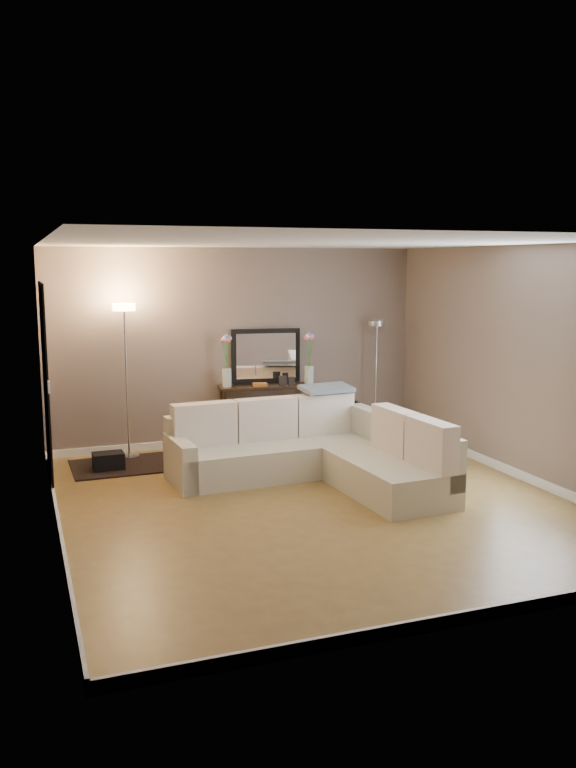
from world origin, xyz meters
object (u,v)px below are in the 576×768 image
object	(u,v)px
console_table	(263,412)
sectional_sofa	(315,452)
floor_lamp_unlit	(376,355)
floor_lamp_lit	(125,350)

from	to	relation	value
console_table	sectional_sofa	bearing A→B (deg)	-88.40
sectional_sofa	floor_lamp_unlit	size ratio (longest dim) A/B	1.58
console_table	floor_lamp_lit	distance (m)	1.99
floor_lamp_lit	floor_lamp_unlit	size ratio (longest dim) A/B	1.18
floor_lamp_lit	floor_lamp_unlit	distance (m)	3.42
sectional_sofa	floor_lamp_lit	size ratio (longest dim) A/B	1.34
floor_lamp_lit	floor_lamp_unlit	bearing A→B (deg)	0.25
sectional_sofa	console_table	size ratio (longest dim) A/B	1.91
console_table	floor_lamp_lit	bearing A→B (deg)	-177.82
sectional_sofa	console_table	world-z (taller)	sectional_sofa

